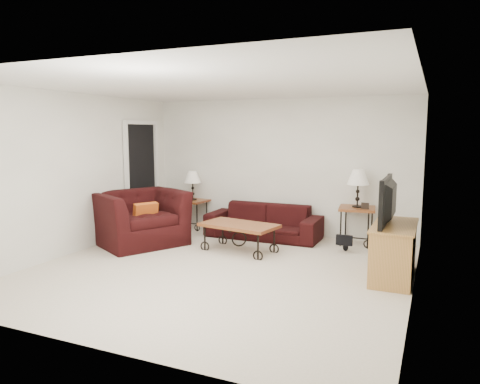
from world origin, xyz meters
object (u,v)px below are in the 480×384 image
sofa (263,221)px  side_table_right (356,226)px  television (394,201)px  lamp_left (193,186)px  side_table_left (193,214)px  armchair (140,218)px  lamp_right (358,188)px  backpack (346,236)px  coffee_table (239,238)px  tv_stand (394,251)px

sofa → side_table_right: 1.63m
television → lamp_left: bearing=-112.5°
side_table_left → armchair: 1.47m
side_table_left → lamp_left: size_ratio=1.00×
sofa → lamp_right: size_ratio=3.19×
armchair → backpack: 3.43m
coffee_table → tv_stand: (2.37, -0.39, 0.13)m
television → backpack: television is taller
lamp_left → lamp_right: bearing=0.0°
armchair → television: 4.13m
armchair → side_table_right: bearing=-38.0°
backpack → lamp_right: bearing=57.2°
coffee_table → tv_stand: bearing=-9.4°
side_table_right → backpack: (-0.08, -0.51, -0.07)m
television → side_table_right: bearing=-156.0°
armchair → lamp_right: bearing=-38.0°
side_table_left → lamp_right: 3.23m
coffee_table → backpack: bearing=24.3°
coffee_table → armchair: bearing=-172.3°
armchair → television: size_ratio=1.30×
side_table_right → armchair: size_ratio=0.46×
side_table_right → sofa: bearing=-173.6°
side_table_left → coffee_table: 1.95m
lamp_right → armchair: lamp_right is taller
coffee_table → backpack: (1.56, 0.70, 0.03)m
lamp_right → television: (0.71, -1.61, 0.06)m
side_table_right → lamp_left: size_ratio=1.12×
sofa → side_table_right: side_table_right is taller
side_table_left → lamp_right: size_ratio=0.89×
lamp_right → backpack: (-0.08, -0.51, -0.71)m
lamp_right → armchair: (-3.37, -1.45, -0.51)m
television → tv_stand: bearing=90.0°
tv_stand → backpack: size_ratio=2.36×
sofa → backpack: size_ratio=4.06×
tv_stand → armchair: bearing=177.8°
lamp_left → tv_stand: size_ratio=0.48×
sofa → backpack: 1.57m
sofa → backpack: sofa is taller
tv_stand → backpack: (-0.81, 1.10, -0.10)m
sofa → coffee_table: 1.03m
lamp_right → tv_stand: 1.87m
lamp_left → television: size_ratio=0.54×
side_table_right → armchair: bearing=-156.8°
sofa → lamp_left: (-1.55, 0.18, 0.55)m
lamp_right → television: size_ratio=0.60×
lamp_left → armchair: lamp_left is taller
sofa → side_table_right: bearing=6.4°
tv_stand → backpack: tv_stand is taller
sofa → side_table_left: (-1.55, 0.18, -0.01)m
side_table_left → backpack: size_ratio=1.13×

